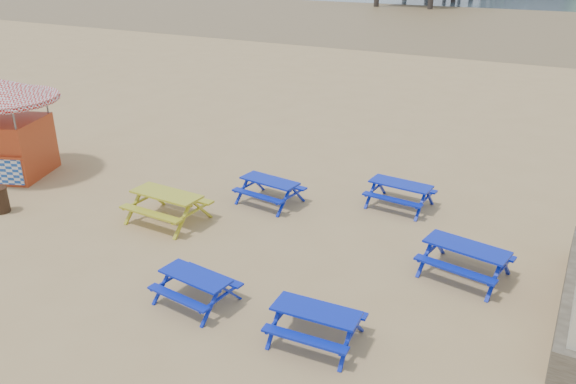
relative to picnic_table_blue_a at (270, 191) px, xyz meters
The scene contains 10 objects.
ground 2.90m from the picnic_table_blue_a, 62.72° to the right, with size 400.00×400.00×0.00m, color tan.
wet_sand 52.46m from the picnic_table_blue_a, 88.56° to the left, with size 400.00×400.00×0.00m, color brown.
picnic_table_blue_a is the anchor object (origin of this frame).
picnic_table_blue_b 3.84m from the picnic_table_blue_a, 25.03° to the left, with size 1.87×1.55×0.75m.
picnic_table_blue_c 6.19m from the picnic_table_blue_a, 12.67° to the right, with size 2.08×1.77×0.78m.
picnic_table_blue_d 5.37m from the picnic_table_blue_a, 76.27° to the right, with size 1.71×1.43×0.67m.
picnic_table_blue_e 6.56m from the picnic_table_blue_a, 51.50° to the right, with size 1.78×1.48×0.71m.
picnic_table_yellow 3.06m from the picnic_table_blue_a, 127.21° to the right, with size 2.06×1.67×0.85m.
ice_cream_kiosk 9.12m from the picnic_table_blue_a, 166.01° to the right, with size 4.72×4.72×3.26m.
litter_bin 7.77m from the picnic_table_blue_a, 146.23° to the right, with size 0.51×0.51×0.75m.
Camera 1 is at (6.60, -10.59, 6.95)m, focal length 35.00 mm.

